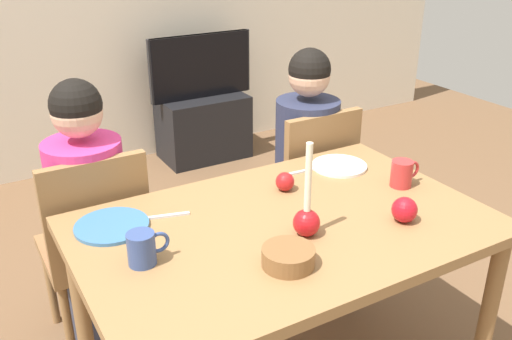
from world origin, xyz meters
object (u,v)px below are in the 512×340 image
Objects in this scene: chair_left at (96,241)px; candle_centerpiece at (307,217)px; person_right_child at (306,172)px; tv at (201,66)px; apple_near_candle at (285,182)px; bowl_walnuts at (288,257)px; plate_right at (339,166)px; dining_table at (285,244)px; apple_by_left_plate at (404,210)px; chair_right at (309,185)px; tv_stand at (203,127)px; plate_left at (112,226)px; mug_right at (402,173)px; mug_left at (143,248)px; person_left_child at (92,225)px.

chair_left is 0.93m from candle_centerpiece.
person_right_child reaches higher than tv.
bowl_walnuts is at bearing -121.56° from apple_near_candle.
tv is 3.47× the size of plate_right.
apple_by_left_plate is (0.36, -0.19, 0.13)m from dining_table.
chair_right is 3.95× the size of plate_right.
chair_left is (-0.51, 0.61, -0.15)m from dining_table.
bowl_walnuts is (-0.66, -0.83, 0.27)m from chair_right.
plate_right is (-0.30, -2.02, 0.05)m from tv.
candle_centerpiece is at bearing -107.04° from tv_stand.
plate_left is 0.97m from plate_right.
dining_table is at bearing -147.86° from plate_right.
chair_left reaches higher than dining_table.
plate_right is at bearing 40.80° from bowl_walnuts.
tv reaches higher than mug_right.
person_right_child reaches higher than dining_table.
plate_right is (0.45, 0.28, 0.09)m from dining_table.
mug_left is 0.43m from bowl_walnuts.
plate_right is at bearing 0.90° from plate_left.
apple_near_candle is (-0.40, -0.43, 0.22)m from person_right_child.
mug_left is (0.01, -0.63, 0.23)m from person_left_child.
tv_stand is 3.98× the size of bowl_walnuts.
dining_table is at bearing -51.54° from person_left_child.
tv_stand is 4.92× the size of mug_right.
person_right_child is 8.87× the size of mug_left.
chair_left is 3.61× the size of plate_left.
tv is at bearing 81.46° from plate_right.
dining_table is 1.56× the size of chair_right.
person_left_child is 16.22× the size of apple_near_candle.
candle_centerpiece reaches higher than plate_right.
tv is (0.22, 1.69, 0.20)m from chair_right.
tv_stand is at bearing 72.96° from candle_centerpiece.
mug_left reaches higher than bowl_walnuts.
candle_centerpiece is at bearing 38.88° from bowl_walnuts.
person_right_child reaches higher than mug_left.
plate_left is at bearing 128.88° from bowl_walnuts.
apple_by_left_plate is at bearing -13.14° from mug_left.
apple_by_left_plate is at bearing -102.48° from chair_right.
chair_right is at bearing 17.91° from plate_left.
chair_right is 0.62m from apple_near_candle.
tv reaches higher than bowl_walnuts.
apple_by_left_plate is (-0.19, -0.21, -0.01)m from mug_right.
candle_centerpiece is at bearing -53.43° from chair_left.
tv is 5.98× the size of mug_left.
dining_table is at bearing -108.09° from tv.
plate_left is at bearing -91.94° from person_left_child.
dining_table is at bearing 59.11° from bowl_walnuts.
person_left_child is 8.87× the size of mug_left.
chair_right is at bearing 48.71° from dining_table.
mug_left is at bearing -163.93° from plate_right.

